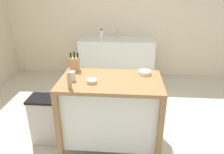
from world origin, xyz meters
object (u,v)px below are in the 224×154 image
(drinking_cup, at_px, (73,76))
(pepper_grinder, at_px, (69,81))
(kitchen_island, at_px, (111,109))
(trash_bin, at_px, (46,119))
(sink_faucet, at_px, (117,32))
(bottle_spray_cleaner, at_px, (101,34))
(bowl_stoneware_deep, at_px, (145,72))
(knife_block, at_px, (75,64))
(bowl_ceramic_wide, at_px, (92,81))

(drinking_cup, xyz_separation_m, pepper_grinder, (0.02, -0.20, 0.03))
(kitchen_island, xyz_separation_m, trash_bin, (-0.83, -0.01, -0.18))
(sink_faucet, relative_size, bottle_spray_cleaner, 1.04)
(bowl_stoneware_deep, xyz_separation_m, trash_bin, (-1.23, -0.21, -0.60))
(knife_block, xyz_separation_m, bowl_stoneware_deep, (0.87, -0.04, -0.07))
(sink_faucet, bearing_deg, pepper_grinder, -97.96)
(kitchen_island, height_order, pepper_grinder, pepper_grinder)
(trash_bin, distance_m, sink_faucet, 2.49)
(drinking_cup, height_order, trash_bin, drinking_cup)
(knife_block, height_order, bottle_spray_cleaner, knife_block)
(kitchen_island, distance_m, drinking_cup, 0.62)
(drinking_cup, bearing_deg, pepper_grinder, -83.80)
(kitchen_island, distance_m, bottle_spray_cleaner, 2.15)
(bowl_stoneware_deep, bearing_deg, bowl_ceramic_wide, -153.06)
(pepper_grinder, height_order, sink_faucet, sink_faucet)
(trash_bin, relative_size, sink_faucet, 2.86)
(kitchen_island, height_order, knife_block, knife_block)
(bowl_ceramic_wide, relative_size, drinking_cup, 1.04)
(trash_bin, bearing_deg, bowl_ceramic_wide, -8.33)
(knife_block, distance_m, trash_bin, 0.80)
(knife_block, height_order, bowl_stoneware_deep, knife_block)
(knife_block, relative_size, bowl_ceramic_wide, 2.18)
(sink_faucet, bearing_deg, kitchen_island, -88.67)
(kitchen_island, xyz_separation_m, pepper_grinder, (-0.40, -0.26, 0.48))
(bowl_stoneware_deep, relative_size, sink_faucet, 0.71)
(bottle_spray_cleaner, bearing_deg, bowl_ceramic_wide, -85.62)
(kitchen_island, relative_size, pepper_grinder, 6.29)
(knife_block, relative_size, drinking_cup, 2.26)
(kitchen_island, height_order, trash_bin, kitchen_island)
(bowl_stoneware_deep, xyz_separation_m, bowl_ceramic_wide, (-0.60, -0.30, -0.00))
(sink_faucet, bearing_deg, bowl_ceramic_wide, -93.57)
(sink_faucet, bearing_deg, bottle_spray_cleaner, -147.41)
(bowl_stoneware_deep, height_order, trash_bin, bowl_stoneware_deep)
(trash_bin, xyz_separation_m, sink_faucet, (0.78, 2.27, 0.67))
(kitchen_island, bearing_deg, bottle_spray_cleaner, 100.05)
(bowl_ceramic_wide, distance_m, bottle_spray_cleaner, 2.17)
(sink_faucet, bearing_deg, bowl_stoneware_deep, -77.65)
(kitchen_island, relative_size, knife_block, 4.73)
(bowl_ceramic_wide, bearing_deg, bowl_stoneware_deep, 26.94)
(kitchen_island, height_order, bowl_stoneware_deep, bowl_stoneware_deep)
(knife_block, height_order, bowl_ceramic_wide, knife_block)
(drinking_cup, xyz_separation_m, bottle_spray_cleaner, (0.06, 2.12, 0.03))
(bowl_stoneware_deep, height_order, drinking_cup, drinking_cup)
(bowl_stoneware_deep, relative_size, bottle_spray_cleaner, 0.74)
(knife_block, height_order, sink_faucet, knife_block)
(bowl_ceramic_wide, height_order, sink_faucet, sink_faucet)
(bowl_stoneware_deep, distance_m, pepper_grinder, 0.93)
(kitchen_island, bearing_deg, pepper_grinder, -147.53)
(drinking_cup, bearing_deg, bottle_spray_cleaner, 88.34)
(bowl_ceramic_wide, bearing_deg, sink_faucet, 86.43)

